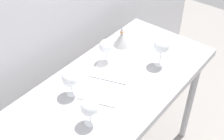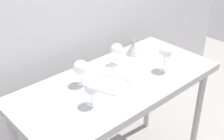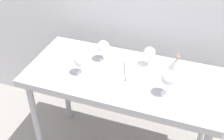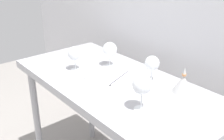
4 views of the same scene
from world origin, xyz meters
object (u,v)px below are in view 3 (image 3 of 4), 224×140
at_px(wine_glass_far_left, 103,47).
at_px(decanter_funnel, 177,63).
at_px(wine_glass_far_right, 149,53).
at_px(open_notebook, 124,71).
at_px(wine_glass_near_left, 80,61).
at_px(tasting_sheet_upper, 80,56).
at_px(wine_glass_near_right, 168,78).

distance_m(wine_glass_far_left, decanter_funnel, 0.55).
distance_m(wine_glass_far_right, open_notebook, 0.22).
xyz_separation_m(wine_glass_near_left, wine_glass_far_right, (0.43, 0.25, 0.00)).
height_order(wine_glass_near_left, tasting_sheet_upper, wine_glass_near_left).
height_order(open_notebook, tasting_sheet_upper, open_notebook).
height_order(open_notebook, decanter_funnel, decanter_funnel).
bearing_deg(tasting_sheet_upper, wine_glass_far_right, -19.63).
bearing_deg(wine_glass_far_right, wine_glass_near_left, -149.55).
xyz_separation_m(open_notebook, tasting_sheet_upper, (-0.39, 0.07, -0.00)).
height_order(wine_glass_near_left, wine_glass_far_left, wine_glass_far_left).
bearing_deg(wine_glass_near_left, decanter_funnel, 24.47).
bearing_deg(decanter_funnel, wine_glass_far_right, -170.32).
relative_size(wine_glass_near_right, wine_glass_far_right, 1.17).
bearing_deg(wine_glass_far_right, wine_glass_near_right, -55.63).
relative_size(wine_glass_near_right, tasting_sheet_upper, 0.88).
bearing_deg(decanter_funnel, wine_glass_near_left, -155.53).
distance_m(wine_glass_near_left, wine_glass_far_right, 0.50).
xyz_separation_m(wine_glass_far_right, tasting_sheet_upper, (-0.53, -0.05, -0.11)).
bearing_deg(wine_glass_far_left, wine_glass_near_right, -23.96).
height_order(wine_glass_near_left, decanter_funnel, wine_glass_near_left).
height_order(wine_glass_near_right, wine_glass_far_left, wine_glass_near_right).
relative_size(wine_glass_near_left, wine_glass_far_right, 1.00).
bearing_deg(decanter_funnel, open_notebook, -155.45).
bearing_deg(wine_glass_far_right, tasting_sheet_upper, -174.34).
distance_m(wine_glass_far_right, decanter_funnel, 0.21).
bearing_deg(wine_glass_near_right, open_notebook, 156.14).
relative_size(wine_glass_far_left, wine_glass_far_right, 1.03).
bearing_deg(wine_glass_far_left, open_notebook, -24.15).
bearing_deg(open_notebook, tasting_sheet_upper, 149.68).
distance_m(wine_glass_near_left, wine_glass_far_left, 0.23).
xyz_separation_m(tasting_sheet_upper, decanter_funnel, (0.74, 0.09, 0.05)).
relative_size(wine_glass_near_left, wine_glass_far_left, 0.96).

